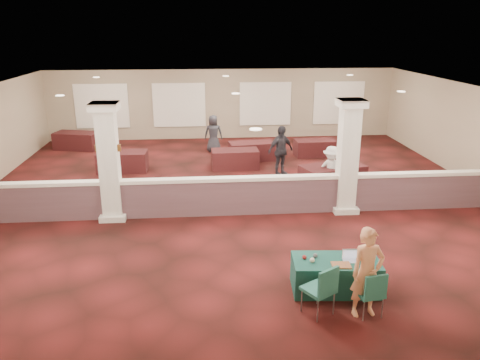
{
  "coord_description": "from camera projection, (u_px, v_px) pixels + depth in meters",
  "views": [
    {
      "loc": [
        -1.05,
        -13.72,
        5.06
      ],
      "look_at": [
        -0.04,
        -2.0,
        1.18
      ],
      "focal_mm": 35.0,
      "sensor_mm": 36.0,
      "label": 1
    }
  ],
  "objects": [
    {
      "name": "ground",
      "position": [
        236.0,
        196.0,
        14.65
      ],
      "size": [
        16.0,
        16.0,
        0.0
      ],
      "primitive_type": "plane",
      "color": "#4C1313",
      "rests_on": "ground"
    },
    {
      "name": "wall_back",
      "position": [
        223.0,
        104.0,
        21.72
      ],
      "size": [
        16.0,
        0.04,
        3.2
      ],
      "primitive_type": "cube",
      "color": "gray",
      "rests_on": "ground"
    },
    {
      "name": "wall_front",
      "position": [
        280.0,
        284.0,
        6.58
      ],
      "size": [
        16.0,
        0.04,
        3.2
      ],
      "primitive_type": "cube",
      "color": "gray",
      "rests_on": "ground"
    },
    {
      "name": "ceiling",
      "position": [
        236.0,
        93.0,
        13.65
      ],
      "size": [
        16.0,
        16.0,
        0.02
      ],
      "primitive_type": "cube",
      "color": "silver",
      "rests_on": "wall_back"
    },
    {
      "name": "partition_wall",
      "position": [
        240.0,
        195.0,
        13.05
      ],
      "size": [
        15.6,
        0.28,
        1.1
      ],
      "color": "#563A40",
      "rests_on": "ground"
    },
    {
      "name": "column_left",
      "position": [
        109.0,
        161.0,
        12.43
      ],
      "size": [
        0.72,
        0.72,
        3.2
      ],
      "color": "silver",
      "rests_on": "ground"
    },
    {
      "name": "column_right",
      "position": [
        348.0,
        156.0,
        12.96
      ],
      "size": [
        0.72,
        0.72,
        3.2
      ],
      "color": "silver",
      "rests_on": "ground"
    },
    {
      "name": "sconce_left",
      "position": [
        97.0,
        148.0,
        12.3
      ],
      "size": [
        0.12,
        0.12,
        0.18
      ],
      "color": "brown",
      "rests_on": "column_left"
    },
    {
      "name": "sconce_right",
      "position": [
        119.0,
        148.0,
        12.34
      ],
      "size": [
        0.12,
        0.12,
        0.18
      ],
      "color": "brown",
      "rests_on": "column_left"
    },
    {
      "name": "near_table",
      "position": [
        335.0,
        275.0,
        9.34
      ],
      "size": [
        1.77,
        0.99,
        0.66
      ],
      "primitive_type": "cube",
      "rotation": [
        0.0,
        0.0,
        -0.08
      ],
      "color": "#103D37",
      "rests_on": "ground"
    },
    {
      "name": "conf_chair_main",
      "position": [
        372.0,
        291.0,
        8.4
      ],
      "size": [
        0.52,
        0.53,
        0.91
      ],
      "rotation": [
        0.0,
        0.0,
        0.17
      ],
      "color": "#22635E",
      "rests_on": "ground"
    },
    {
      "name": "conf_chair_side",
      "position": [
        322.0,
        287.0,
        8.42
      ],
      "size": [
        0.69,
        0.69,
        1.0
      ],
      "rotation": [
        0.0,
        0.0,
        0.55
      ],
      "color": "#22635E",
      "rests_on": "ground"
    },
    {
      "name": "woman",
      "position": [
        367.0,
        273.0,
        8.38
      ],
      "size": [
        0.66,
        0.48,
        1.71
      ],
      "primitive_type": "imported",
      "rotation": [
        0.0,
        0.0,
        0.13
      ],
      "color": "#E7A964",
      "rests_on": "ground"
    },
    {
      "name": "far_table_front_left",
      "position": [
        123.0,
        161.0,
        17.06
      ],
      "size": [
        1.79,
        0.92,
        0.72
      ],
      "primitive_type": "cube",
      "rotation": [
        0.0,
        0.0,
        -0.02
      ],
      "color": "black",
      "rests_on": "ground"
    },
    {
      "name": "far_table_front_center",
      "position": [
        235.0,
        159.0,
        17.39
      ],
      "size": [
        1.75,
        0.91,
        0.7
      ],
      "primitive_type": "cube",
      "rotation": [
        0.0,
        0.0,
        0.03
      ],
      "color": "black",
      "rests_on": "ground"
    },
    {
      "name": "far_table_front_right",
      "position": [
        332.0,
        178.0,
        15.06
      ],
      "size": [
        2.22,
        1.57,
        0.82
      ],
      "primitive_type": "cube",
      "rotation": [
        0.0,
        0.0,
        0.31
      ],
      "color": "black",
      "rests_on": "ground"
    },
    {
      "name": "far_table_back_left",
      "position": [
        77.0,
        141.0,
        20.11
      ],
      "size": [
        1.98,
        1.32,
        0.73
      ],
      "primitive_type": "cube",
      "rotation": [
        0.0,
        0.0,
        -0.24
      ],
      "color": "black",
      "rests_on": "ground"
    },
    {
      "name": "far_table_back_center",
      "position": [
        252.0,
        151.0,
        18.48
      ],
      "size": [
        1.85,
        1.09,
        0.71
      ],
      "primitive_type": "cube",
      "rotation": [
        0.0,
        0.0,
        0.12
      ],
      "color": "black",
      "rests_on": "ground"
    },
    {
      "name": "far_table_back_right",
      "position": [
        315.0,
        148.0,
        19.06
      ],
      "size": [
        1.67,
        0.9,
        0.66
      ],
      "primitive_type": "cube",
      "rotation": [
        0.0,
        0.0,
        0.05
      ],
      "color": "black",
      "rests_on": "ground"
    },
    {
      "name": "attendee_a",
      "position": [
        109.0,
        171.0,
        14.26
      ],
      "size": [
        0.81,
        0.46,
        1.68
      ],
      "primitive_type": "imported",
      "rotation": [
        0.0,
        0.0,
        -0.01
      ],
      "color": "black",
      "rests_on": "ground"
    },
    {
      "name": "attendee_b",
      "position": [
        331.0,
        170.0,
        14.65
      ],
      "size": [
        1.07,
        0.88,
        1.53
      ],
      "primitive_type": "imported",
      "rotation": [
        0.0,
        0.0,
        -0.53
      ],
      "color": "#B9B9B5",
      "rests_on": "ground"
    },
    {
      "name": "attendee_c",
      "position": [
        281.0,
        151.0,
        16.4
      ],
      "size": [
        1.16,
        0.94,
        1.78
      ],
      "primitive_type": "imported",
      "rotation": [
        0.0,
        0.0,
        0.5
      ],
      "color": "black",
      "rests_on": "ground"
    },
    {
      "name": "attendee_d",
      "position": [
        213.0,
        134.0,
        19.53
      ],
      "size": [
        0.78,
        0.43,
        1.56
      ],
      "primitive_type": "imported",
      "rotation": [
        0.0,
        0.0,
        3.12
      ],
      "color": "black",
      "rests_on": "ground"
    },
    {
      "name": "laptop_base",
      "position": [
        351.0,
        261.0,
        9.19
      ],
      "size": [
        0.31,
        0.23,
        0.02
      ],
      "primitive_type": "cube",
      "rotation": [
        0.0,
        0.0,
        -0.08
      ],
      "color": "silver",
      "rests_on": "near_table"
    },
    {
      "name": "laptop_screen",
      "position": [
        350.0,
        254.0,
        9.26
      ],
      "size": [
        0.3,
        0.03,
        0.2
      ],
      "primitive_type": "cube",
      "rotation": [
        0.0,
        0.0,
        -0.08
      ],
      "color": "silver",
      "rests_on": "near_table"
    },
    {
      "name": "screen_glow",
      "position": [
        350.0,
        254.0,
        9.25
      ],
      "size": [
        0.27,
        0.03,
        0.17
      ],
      "primitive_type": "cube",
      "rotation": [
        0.0,
        0.0,
        -0.08
      ],
      "color": "silver",
      "rests_on": "near_table"
    },
    {
      "name": "knitting",
      "position": [
        341.0,
        265.0,
        9.02
      ],
      "size": [
        0.38,
        0.3,
        0.03
      ],
      "primitive_type": "cube",
      "rotation": [
        0.0,
        0.0,
        -0.08
      ],
      "color": "#C1621E",
      "rests_on": "near_table"
    },
    {
      "name": "yarn_cream",
      "position": [
        312.0,
        260.0,
        9.13
      ],
      "size": [
        0.1,
        0.1,
        0.1
      ],
      "primitive_type": "sphere",
      "color": "beige",
      "rests_on": "near_table"
    },
    {
      "name": "yarn_red",
      "position": [
        304.0,
        257.0,
        9.26
      ],
      "size": [
        0.09,
        0.09,
        0.09
      ],
      "primitive_type": "sphere",
      "color": "maroon",
      "rests_on": "near_table"
    },
    {
      "name": "yarn_grey",
      "position": [
        315.0,
        256.0,
        9.32
      ],
      "size": [
        0.09,
        0.09,
        0.09
      ],
      "primitive_type": "sphere",
      "color": "#454449",
      "rests_on": "near_table"
    },
    {
      "name": "scissors",
      "position": [
        369.0,
        266.0,
        9.0
      ],
      "size": [
        0.11,
        0.04,
        0.01
      ],
      "primitive_type": "cube",
      "rotation": [
        0.0,
        0.0,
        -0.08
      ],
      "color": "red",
      "rests_on": "near_table"
    }
  ]
}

